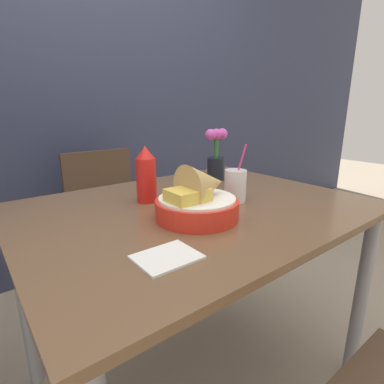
{
  "coord_description": "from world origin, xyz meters",
  "views": [
    {
      "loc": [
        -0.62,
        -0.78,
        1.08
      ],
      "look_at": [
        -0.04,
        -0.03,
        0.81
      ],
      "focal_mm": 28.0,
      "sensor_mm": 36.0,
      "label": 1
    }
  ],
  "objects_px": {
    "ketchup_bottle": "(146,175)",
    "drink_cup": "(235,187)",
    "flower_vase": "(216,156)",
    "chair_far_window": "(107,212)",
    "food_basket": "(199,199)"
  },
  "relations": [
    {
      "from": "ketchup_bottle",
      "to": "drink_cup",
      "type": "distance_m",
      "value": 0.32
    },
    {
      "from": "chair_far_window",
      "to": "food_basket",
      "type": "distance_m",
      "value": 0.96
    },
    {
      "from": "food_basket",
      "to": "drink_cup",
      "type": "bearing_deg",
      "value": 14.31
    },
    {
      "from": "drink_cup",
      "to": "flower_vase",
      "type": "bearing_deg",
      "value": 59.84
    },
    {
      "from": "chair_far_window",
      "to": "ketchup_bottle",
      "type": "xyz_separation_m",
      "value": [
        -0.1,
        -0.66,
        0.35
      ]
    },
    {
      "from": "food_basket",
      "to": "ketchup_bottle",
      "type": "bearing_deg",
      "value": 99.79
    },
    {
      "from": "chair_far_window",
      "to": "food_basket",
      "type": "bearing_deg",
      "value": -93.91
    },
    {
      "from": "chair_far_window",
      "to": "ketchup_bottle",
      "type": "distance_m",
      "value": 0.75
    },
    {
      "from": "drink_cup",
      "to": "flower_vase",
      "type": "height_order",
      "value": "flower_vase"
    },
    {
      "from": "chair_far_window",
      "to": "flower_vase",
      "type": "relative_size",
      "value": 3.57
    },
    {
      "from": "food_basket",
      "to": "flower_vase",
      "type": "relative_size",
      "value": 1.07
    },
    {
      "from": "chair_far_window",
      "to": "food_basket",
      "type": "relative_size",
      "value": 3.34
    },
    {
      "from": "ketchup_bottle",
      "to": "drink_cup",
      "type": "height_order",
      "value": "drink_cup"
    },
    {
      "from": "chair_far_window",
      "to": "flower_vase",
      "type": "xyz_separation_m",
      "value": [
        0.32,
        -0.57,
        0.36
      ]
    },
    {
      "from": "food_basket",
      "to": "drink_cup",
      "type": "distance_m",
      "value": 0.22
    }
  ]
}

